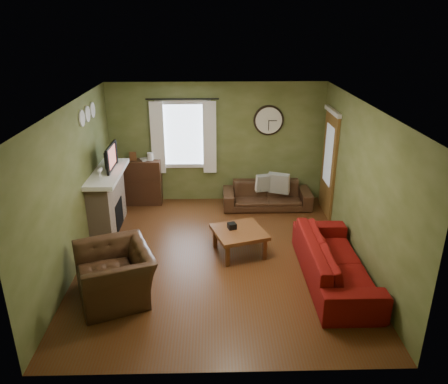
{
  "coord_description": "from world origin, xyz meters",
  "views": [
    {
      "loc": [
        -0.08,
        -6.51,
        3.84
      ],
      "look_at": [
        0.1,
        0.4,
        1.05
      ],
      "focal_mm": 35.0,
      "sensor_mm": 36.0,
      "label": 1
    }
  ],
  "objects_px": {
    "bookshelf": "(142,182)",
    "sofa_red": "(335,261)",
    "sofa_brown": "(267,195)",
    "coffee_table": "(239,242)",
    "armchair": "(115,274)"
  },
  "relations": [
    {
      "from": "armchair",
      "to": "sofa_brown",
      "type": "bearing_deg",
      "value": 118.84
    },
    {
      "from": "sofa_red",
      "to": "armchair",
      "type": "relative_size",
      "value": 1.99
    },
    {
      "from": "bookshelf",
      "to": "coffee_table",
      "type": "bearing_deg",
      "value": -48.71
    },
    {
      "from": "bookshelf",
      "to": "armchair",
      "type": "xyz_separation_m",
      "value": [
        0.11,
        -3.46,
        -0.12
      ]
    },
    {
      "from": "sofa_red",
      "to": "armchair",
      "type": "height_order",
      "value": "armchair"
    },
    {
      "from": "sofa_brown",
      "to": "coffee_table",
      "type": "height_order",
      "value": "sofa_brown"
    },
    {
      "from": "bookshelf",
      "to": "coffee_table",
      "type": "xyz_separation_m",
      "value": [
        1.98,
        -2.26,
        -0.27
      ]
    },
    {
      "from": "bookshelf",
      "to": "coffee_table",
      "type": "relative_size",
      "value": 1.2
    },
    {
      "from": "sofa_red",
      "to": "coffee_table",
      "type": "height_order",
      "value": "sofa_red"
    },
    {
      "from": "armchair",
      "to": "coffee_table",
      "type": "relative_size",
      "value": 1.41
    },
    {
      "from": "sofa_brown",
      "to": "sofa_red",
      "type": "bearing_deg",
      "value": -75.85
    },
    {
      "from": "bookshelf",
      "to": "sofa_brown",
      "type": "height_order",
      "value": "bookshelf"
    },
    {
      "from": "sofa_red",
      "to": "armchair",
      "type": "distance_m",
      "value": 3.32
    },
    {
      "from": "bookshelf",
      "to": "sofa_red",
      "type": "height_order",
      "value": "bookshelf"
    },
    {
      "from": "sofa_brown",
      "to": "sofa_red",
      "type": "relative_size",
      "value": 0.81
    }
  ]
}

